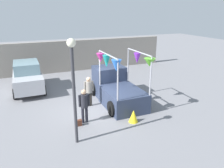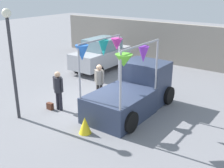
% 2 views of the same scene
% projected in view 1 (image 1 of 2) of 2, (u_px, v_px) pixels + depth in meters
% --- Properties ---
extents(ground_plane, '(60.00, 60.00, 0.00)m').
position_uv_depth(ground_plane, '(95.00, 109.00, 11.67)').
color(ground_plane, slate).
extents(vendor_truck, '(2.40, 4.15, 2.98)m').
position_uv_depth(vendor_truck, '(115.00, 86.00, 12.52)').
color(vendor_truck, '#2D3851').
rests_on(vendor_truck, ground).
extents(parked_car, '(1.88, 4.00, 1.88)m').
position_uv_depth(parked_car, '(28.00, 76.00, 14.08)').
color(parked_car, '#B7B7BC').
rests_on(parked_car, ground).
extents(person_customer, '(0.53, 0.34, 1.64)m').
position_uv_depth(person_customer, '(84.00, 103.00, 9.97)').
color(person_customer, black).
rests_on(person_customer, ground).
extents(person_vendor, '(0.53, 0.34, 1.66)m').
position_uv_depth(person_vendor, '(89.00, 89.00, 11.73)').
color(person_vendor, '#2D2823').
rests_on(person_vendor, ground).
extents(handbag, '(0.28, 0.16, 0.28)m').
position_uv_depth(handbag, '(79.00, 123.00, 9.94)').
color(handbag, '#592D1E').
rests_on(handbag, ground).
extents(street_lamp, '(0.32, 0.32, 4.11)m').
position_uv_depth(street_lamp, '(73.00, 79.00, 7.90)').
color(street_lamp, '#333338').
rests_on(street_lamp, ground).
extents(brick_boundary_wall, '(18.00, 0.36, 2.60)m').
position_uv_depth(brick_boundary_wall, '(64.00, 56.00, 18.36)').
color(brick_boundary_wall, gray).
rests_on(brick_boundary_wall, ground).
extents(folded_kite_bundle_sunflower, '(0.62, 0.62, 0.60)m').
position_uv_depth(folded_kite_bundle_sunflower, '(133.00, 116.00, 10.23)').
color(folded_kite_bundle_sunflower, yellow).
rests_on(folded_kite_bundle_sunflower, ground).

